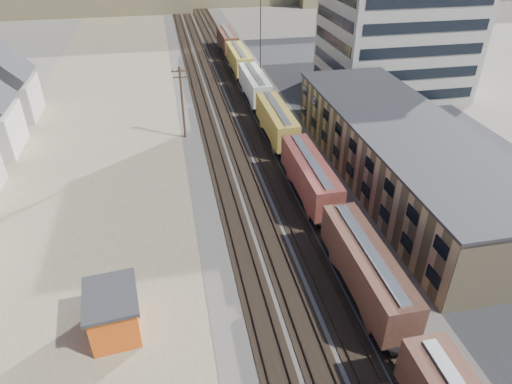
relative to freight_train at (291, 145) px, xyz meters
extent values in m
cube|color=#4C4742|center=(-3.80, 18.70, -2.76)|extent=(18.00, 200.00, 0.06)
cube|color=#7B6B55|center=(-23.80, 8.70, -2.78)|extent=(24.00, 180.00, 0.03)
cube|color=#232326|center=(18.20, 3.70, -2.77)|extent=(26.00, 120.00, 0.04)
cube|color=black|center=(-8.80, 18.70, -2.69)|extent=(2.60, 200.00, 0.08)
cube|color=#38281E|center=(-9.52, 18.70, -2.57)|extent=(0.08, 200.00, 0.16)
cube|color=#38281E|center=(-8.08, 18.70, -2.57)|extent=(0.08, 200.00, 0.16)
cube|color=black|center=(-5.80, 18.70, -2.69)|extent=(2.60, 200.00, 0.08)
cube|color=#38281E|center=(-6.52, 18.70, -2.57)|extent=(0.08, 200.00, 0.16)
cube|color=#38281E|center=(-5.08, 18.70, -2.57)|extent=(0.08, 200.00, 0.16)
cube|color=black|center=(-2.80, 18.70, -2.69)|extent=(2.60, 200.00, 0.08)
cube|color=#38281E|center=(-3.52, 18.70, -2.57)|extent=(0.08, 200.00, 0.16)
cube|color=#38281E|center=(-2.08, 18.70, -2.57)|extent=(0.08, 200.00, 0.16)
cube|color=black|center=(0.00, 18.70, -2.69)|extent=(2.60, 200.00, 0.08)
cube|color=#38281E|center=(-0.72, 18.70, -2.57)|extent=(0.08, 200.00, 0.16)
cube|color=#38281E|center=(0.72, 18.70, -2.57)|extent=(0.08, 200.00, 0.16)
cube|color=black|center=(0.00, -27.88, -2.04)|extent=(2.20, 2.20, 0.90)
cube|color=black|center=(0.00, -17.73, -2.04)|extent=(2.20, 2.20, 0.90)
cube|color=#42251C|center=(0.00, -22.80, 0.11)|extent=(3.00, 13.34, 3.40)
cube|color=#B7B7B2|center=(0.00, -22.80, 1.89)|extent=(0.90, 12.32, 0.16)
cube|color=black|center=(0.00, -12.68, -2.04)|extent=(2.20, 2.20, 0.90)
cube|color=black|center=(0.00, -2.53, -2.04)|extent=(2.20, 2.20, 0.90)
cube|color=maroon|center=(0.00, -7.60, 0.11)|extent=(3.00, 13.34, 3.40)
cube|color=#B7B7B2|center=(0.00, -7.60, 1.89)|extent=(0.90, 12.33, 0.16)
cube|color=black|center=(0.00, 2.52, -2.04)|extent=(2.20, 2.20, 0.90)
cube|color=black|center=(0.00, 12.68, -2.04)|extent=(2.20, 2.20, 0.90)
cube|color=#AC932D|center=(0.00, 7.60, 0.11)|extent=(3.00, 13.34, 3.40)
cube|color=#B7B7B2|center=(0.00, 7.60, 1.89)|extent=(0.90, 12.33, 0.16)
cube|color=black|center=(0.00, 17.72, -2.04)|extent=(2.20, 2.20, 0.90)
cube|color=black|center=(0.00, 27.88, -2.04)|extent=(2.20, 2.20, 0.90)
cube|color=beige|center=(0.00, 22.80, 0.11)|extent=(3.00, 13.34, 3.40)
cube|color=#B7B7B2|center=(0.00, 22.80, 1.89)|extent=(0.90, 12.33, 0.16)
cube|color=black|center=(0.00, 32.92, -2.04)|extent=(2.20, 2.20, 0.90)
cube|color=black|center=(0.00, 43.07, -2.04)|extent=(2.20, 2.20, 0.90)
cube|color=#AC932D|center=(0.00, 38.00, 0.11)|extent=(3.00, 13.34, 3.40)
cube|color=#B7B7B2|center=(0.00, 38.00, 1.89)|extent=(0.90, 12.32, 0.16)
cube|color=black|center=(0.00, 48.12, -2.04)|extent=(2.20, 2.20, 0.90)
cube|color=black|center=(0.00, 58.27, -2.04)|extent=(2.20, 2.20, 0.90)
cube|color=#42251C|center=(0.00, 53.20, 0.11)|extent=(3.00, 13.34, 3.40)
cube|color=#B7B7B2|center=(0.00, 53.20, 1.89)|extent=(0.90, 12.32, 0.16)
cube|color=#9D8863|center=(11.20, -6.30, 0.71)|extent=(12.00, 40.00, 7.00)
cube|color=#2D2D30|center=(11.20, -6.30, 4.31)|extent=(12.40, 40.40, 0.30)
cube|color=black|center=(5.15, -6.30, -0.59)|extent=(0.12, 36.00, 1.20)
cube|color=black|center=(5.15, -6.30, 2.41)|extent=(0.12, 36.00, 1.20)
cube|color=#9E998E|center=(24.20, 23.70, 6.21)|extent=(22.00, 18.00, 18.00)
cube|color=black|center=(13.15, 23.70, 6.21)|extent=(0.12, 16.00, 16.00)
cube|color=black|center=(24.20, 14.65, 6.21)|extent=(20.00, 0.12, 16.00)
cylinder|color=#382619|center=(-12.30, 10.70, 2.21)|extent=(0.32, 0.32, 10.00)
cube|color=#382619|center=(-12.30, 10.70, 6.61)|extent=(2.20, 0.14, 0.14)
cube|color=#382619|center=(-12.30, 10.70, 5.81)|extent=(1.90, 0.14, 0.14)
cylinder|color=black|center=(-11.70, 10.70, 6.76)|extent=(0.08, 0.08, 0.22)
cylinder|color=black|center=(2.20, 28.70, 6.21)|extent=(0.16, 0.16, 18.00)
cube|color=#9E998E|center=(-37.80, 23.70, -0.04)|extent=(8.00, 8.00, 5.50)
cube|color=#2D2D30|center=(-37.80, 23.70, 3.61)|extent=(8.15, 8.16, 8.15)
cube|color=#D45114|center=(-19.80, -22.78, -1.09)|extent=(3.86, 4.87, 3.40)
cube|color=#2D2D30|center=(-19.80, -22.78, 0.72)|extent=(4.35, 5.37, 0.28)
cube|color=black|center=(-18.05, -22.60, -0.98)|extent=(0.23, 1.14, 1.13)
imported|color=navy|center=(19.74, 16.51, -2.00)|extent=(6.17, 5.52, 1.59)
imported|color=silver|center=(26.73, 19.72, -2.09)|extent=(2.90, 4.46, 1.41)
camera|label=1|loc=(-14.20, -48.29, 24.47)|focal=32.00mm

